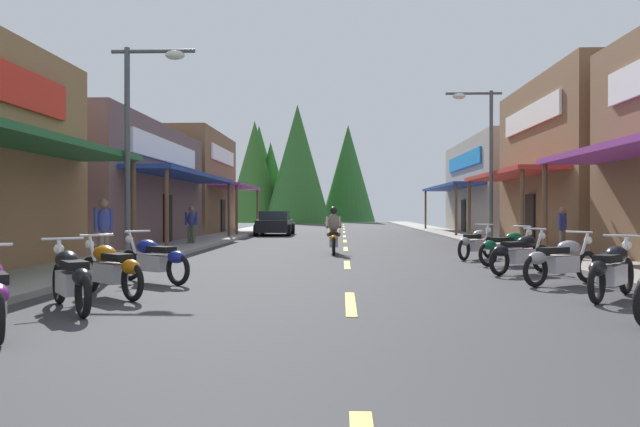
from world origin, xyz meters
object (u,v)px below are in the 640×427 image
(motorcycle_parked_left_2, at_px, (111,268))
(motorcycle_parked_left_3, at_px, (154,259))
(motorcycle_parked_right_6, at_px, (476,243))
(parked_car_curbside, at_px, (275,223))
(pedestrian_browsing, at_px, (103,227))
(motorcycle_parked_right_5, at_px, (508,247))
(pedestrian_by_shop, at_px, (191,223))
(streetlamp_right, at_px, (482,145))
(motorcycle_parked_right_4, at_px, (520,252))
(motorcycle_parked_right_2, at_px, (612,269))
(motorcycle_parked_right_3, at_px, (561,260))
(motorcycle_parked_left_1, at_px, (71,277))
(pedestrian_waiting, at_px, (562,227))
(rider_cruising_lead, at_px, (334,234))
(streetlamp_left, at_px, (141,122))

(motorcycle_parked_left_2, height_order, motorcycle_parked_left_3, same)
(motorcycle_parked_right_6, distance_m, parked_car_curbside, 18.52)
(pedestrian_browsing, bearing_deg, motorcycle_parked_left_2, 140.17)
(motorcycle_parked_right_5, height_order, pedestrian_by_shop, pedestrian_by_shop)
(streetlamp_right, distance_m, motorcycle_parked_right_5, 8.28)
(motorcycle_parked_left_3, bearing_deg, motorcycle_parked_right_4, -130.97)
(motorcycle_parked_right_2, relative_size, motorcycle_parked_left_2, 1.03)
(motorcycle_parked_right_3, bearing_deg, pedestrian_browsing, 131.50)
(motorcycle_parked_right_2, bearing_deg, motorcycle_parked_left_1, 140.45)
(motorcycle_parked_right_4, relative_size, pedestrian_waiting, 1.14)
(rider_cruising_lead, bearing_deg, motorcycle_parked_right_4, -145.35)
(motorcycle_parked_right_6, bearing_deg, motorcycle_parked_left_2, 175.63)
(streetlamp_right, bearing_deg, rider_cruising_lead, -147.59)
(motorcycle_parked_right_5, height_order, motorcycle_parked_left_1, same)
(motorcycle_parked_left_3, bearing_deg, pedestrian_by_shop, -44.50)
(motorcycle_parked_right_4, xyz_separation_m, pedestrian_by_shop, (-10.15, 10.23, 0.44))
(motorcycle_parked_left_2, bearing_deg, motorcycle_parked_left_3, -51.04)
(motorcycle_parked_right_2, height_order, motorcycle_parked_right_4, same)
(pedestrian_by_shop, bearing_deg, motorcycle_parked_left_3, 24.90)
(motorcycle_parked_right_6, distance_m, motorcycle_parked_left_1, 12.31)
(streetlamp_right, bearing_deg, parked_car_curbside, 129.52)
(motorcycle_parked_left_3, relative_size, pedestrian_by_shop, 1.13)
(streetlamp_left, height_order, pedestrian_by_shop, streetlamp_left)
(motorcycle_parked_right_4, distance_m, motorcycle_parked_left_3, 8.06)
(motorcycle_parked_right_3, distance_m, motorcycle_parked_right_6, 6.15)
(streetlamp_right, distance_m, motorcycle_parked_right_2, 13.97)
(motorcycle_parked_right_3, distance_m, motorcycle_parked_right_5, 4.18)
(motorcycle_parked_right_3, relative_size, motorcycle_parked_right_5, 1.00)
(motorcycle_parked_left_2, bearing_deg, streetlamp_right, -82.04)
(motorcycle_parked_right_3, height_order, pedestrian_by_shop, pedestrian_by_shop)
(motorcycle_parked_left_2, bearing_deg, motorcycle_parked_right_2, -137.18)
(motorcycle_parked_right_2, xyz_separation_m, motorcycle_parked_left_1, (-8.31, -1.44, 0.00))
(motorcycle_parked_left_3, distance_m, pedestrian_waiting, 13.37)
(motorcycle_parked_left_2, distance_m, pedestrian_browsing, 5.49)
(pedestrian_by_shop, distance_m, pedestrian_waiting, 13.92)
(motorcycle_parked_right_2, bearing_deg, parked_car_curbside, 59.11)
(motorcycle_parked_left_1, distance_m, parked_car_curbside, 26.23)
(motorcycle_parked_right_2, height_order, motorcycle_parked_left_2, same)
(rider_cruising_lead, bearing_deg, pedestrian_waiting, -92.66)
(motorcycle_parked_right_6, relative_size, parked_car_curbside, 0.40)
(streetlamp_left, height_order, motorcycle_parked_right_5, streetlamp_left)
(motorcycle_parked_right_4, xyz_separation_m, motorcycle_parked_right_5, (0.32, 2.17, 0.00))
(motorcycle_parked_right_3, relative_size, rider_cruising_lead, 0.87)
(motorcycle_parked_right_2, xyz_separation_m, motorcycle_parked_right_3, (-0.14, 1.87, 0.00))
(streetlamp_right, height_order, motorcycle_parked_left_3, streetlamp_right)
(pedestrian_by_shop, bearing_deg, streetlamp_right, 100.95)
(streetlamp_right, relative_size, motorcycle_parked_right_6, 3.55)
(motorcycle_parked_left_3, height_order, pedestrian_by_shop, pedestrian_by_shop)
(streetlamp_right, xyz_separation_m, pedestrian_waiting, (1.68, -3.80, -3.07))
(motorcycle_parked_right_4, relative_size, motorcycle_parked_right_5, 0.95)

